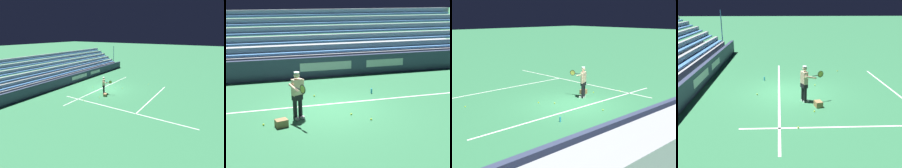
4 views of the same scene
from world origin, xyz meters
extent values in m
plane|color=#337A4C|center=(0.00, 0.00, 0.00)|extent=(160.00, 160.00, 0.00)
cube|color=white|center=(0.00, -0.50, 0.00)|extent=(12.00, 0.10, 0.01)
cube|color=#384260|center=(0.00, -4.79, 0.55)|extent=(23.36, 0.24, 1.10)
cube|color=silver|center=(-0.87, -4.66, 0.61)|extent=(2.80, 0.01, 0.44)
cube|color=silver|center=(-4.25, -4.66, 0.61)|extent=(2.20, 0.01, 0.40)
cube|color=#9EA3A8|center=(0.00, -7.39, 0.55)|extent=(22.19, 4.00, 1.10)
cube|color=#4C89CC|center=(0.00, -5.79, 1.18)|extent=(21.75, 0.40, 0.12)
cube|color=#9EA3A8|center=(0.00, -6.07, 1.33)|extent=(22.19, 0.24, 0.45)
cube|color=#4C89CC|center=(0.00, -6.59, 1.63)|extent=(21.75, 0.40, 0.12)
cube|color=#9EA3A8|center=(0.00, -6.87, 1.77)|extent=(22.19, 0.24, 0.45)
cube|color=#4C89CC|center=(0.00, -7.39, 2.08)|extent=(21.75, 0.40, 0.12)
cube|color=#9EA3A8|center=(0.00, -7.67, 2.23)|extent=(22.19, 0.24, 0.45)
cube|color=#4C89CC|center=(0.00, -8.19, 2.53)|extent=(21.75, 0.40, 0.12)
cube|color=#9EA3A8|center=(0.00, -8.47, 2.67)|extent=(22.19, 0.24, 0.45)
cube|color=#4C89CC|center=(0.00, -8.99, 2.98)|extent=(21.75, 0.40, 0.12)
cube|color=#9EA3A8|center=(0.00, -9.27, 3.12)|extent=(22.19, 0.24, 0.45)
cylinder|color=black|center=(1.33, 0.61, 0.44)|extent=(0.15, 0.15, 0.88)
cylinder|color=black|center=(1.53, 0.71, 0.44)|extent=(0.15, 0.15, 0.88)
cube|color=white|center=(1.31, 0.67, 0.04)|extent=(0.22, 0.30, 0.09)
cube|color=white|center=(1.51, 0.76, 0.04)|extent=(0.22, 0.30, 0.09)
cube|color=black|center=(1.43, 0.66, 0.80)|extent=(0.40, 0.34, 0.20)
cube|color=beige|center=(1.43, 0.66, 1.17)|extent=(0.42, 0.34, 0.58)
sphere|color=beige|center=(1.43, 0.67, 1.60)|extent=(0.21, 0.21, 0.21)
cylinder|color=white|center=(1.43, 0.67, 1.69)|extent=(0.20, 0.20, 0.05)
cylinder|color=beige|center=(1.21, 0.56, 1.13)|extent=(0.09, 0.09, 0.56)
cylinder|color=beige|center=(1.57, 0.94, 1.22)|extent=(0.33, 0.57, 0.24)
cylinder|color=black|center=(1.47, 1.16, 1.27)|extent=(0.16, 0.29, 0.03)
torus|color=black|center=(1.35, 1.42, 1.31)|extent=(0.15, 0.29, 0.31)
cylinder|color=#D6D14C|center=(1.35, 1.42, 1.31)|extent=(0.12, 0.25, 0.27)
cube|color=#A87F51|center=(2.07, 1.25, 0.13)|extent=(0.46, 0.39, 0.26)
sphere|color=#CCE533|center=(-0.51, 0.86, 0.03)|extent=(0.07, 0.07, 0.07)
sphere|color=#CCE533|center=(-1.04, 1.51, 0.03)|extent=(0.07, 0.07, 0.07)
sphere|color=#CCE533|center=(2.66, 0.99, 0.03)|extent=(0.07, 0.07, 0.07)
sphere|color=#CCE533|center=(0.39, -1.60, 0.03)|extent=(0.07, 0.07, 0.07)
cylinder|color=#33B2E5|center=(-2.18, -1.37, 0.11)|extent=(0.07, 0.07, 0.22)
camera|label=1|loc=(15.66, 10.40, 6.10)|focal=28.00mm
camera|label=2|loc=(2.82, 11.07, 4.30)|focal=50.00mm
camera|label=3|loc=(-10.75, -10.65, 4.49)|focal=50.00mm
camera|label=4|loc=(12.88, -0.48, 4.45)|focal=42.00mm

